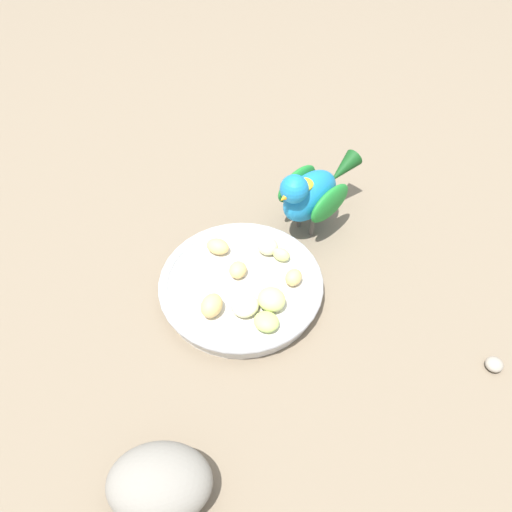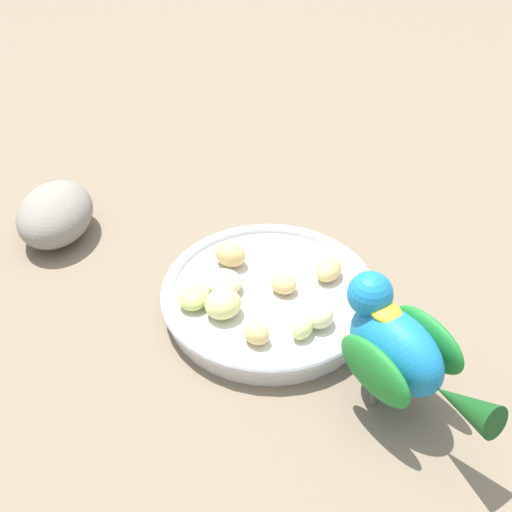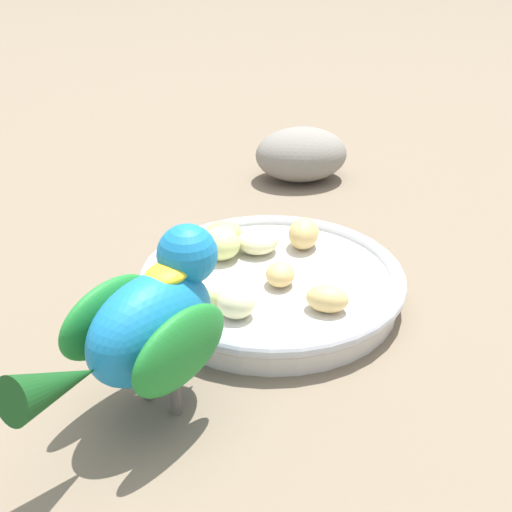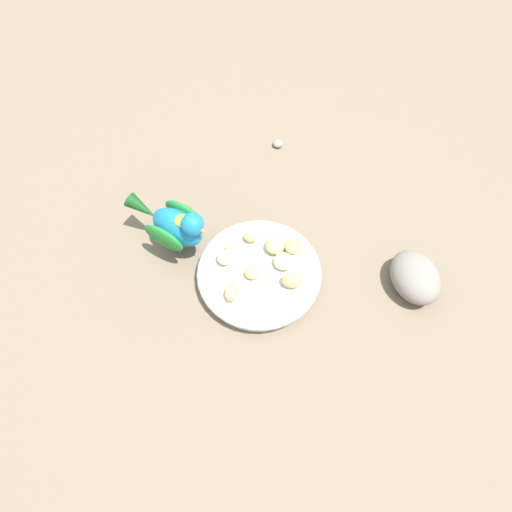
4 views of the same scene
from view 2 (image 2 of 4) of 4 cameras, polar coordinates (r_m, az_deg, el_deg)
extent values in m
plane|color=#756651|center=(0.76, 2.72, -4.87)|extent=(4.00, 4.00, 0.00)
cylinder|color=beige|center=(0.76, 0.92, -3.65)|extent=(0.21, 0.21, 0.02)
torus|color=#B7BABF|center=(0.75, 0.93, -2.99)|extent=(0.23, 0.23, 0.01)
ellipsoid|color=#C6D17A|center=(0.72, -2.63, -3.79)|extent=(0.04, 0.05, 0.03)
ellipsoid|color=tan|center=(0.69, -0.11, -6.06)|extent=(0.03, 0.03, 0.02)
ellipsoid|color=tan|center=(0.75, 2.19, -2.20)|extent=(0.03, 0.03, 0.02)
ellipsoid|color=beige|center=(0.75, -2.54, -2.10)|extent=(0.05, 0.05, 0.02)
ellipsoid|color=tan|center=(0.78, -2.06, 0.15)|extent=(0.04, 0.03, 0.03)
ellipsoid|color=beige|center=(0.71, 5.03, -4.70)|extent=(0.03, 0.03, 0.02)
ellipsoid|color=#C6D17A|center=(0.70, 3.69, -5.74)|extent=(0.02, 0.03, 0.02)
ellipsoid|color=tan|center=(0.77, 5.76, -1.11)|extent=(0.03, 0.03, 0.02)
ellipsoid|color=#B2CC66|center=(0.73, -4.92, -3.35)|extent=(0.04, 0.04, 0.02)
cylinder|color=#59544C|center=(0.68, 9.33, -10.50)|extent=(0.01, 0.01, 0.03)
cylinder|color=#59544C|center=(0.69, 10.93, -9.49)|extent=(0.01, 0.01, 0.03)
ellipsoid|color=#197AB7|center=(0.64, 10.94, -7.25)|extent=(0.12, 0.09, 0.07)
ellipsoid|color=#1E7F2D|center=(0.62, 9.32, -8.92)|extent=(0.08, 0.05, 0.05)
ellipsoid|color=#1E7F2D|center=(0.66, 13.36, -6.41)|extent=(0.08, 0.05, 0.05)
cone|color=#144719|center=(0.61, 16.13, -11.22)|extent=(0.07, 0.05, 0.04)
sphere|color=#197AB7|center=(0.64, 8.97, -2.98)|extent=(0.05, 0.05, 0.04)
cone|color=orange|center=(0.65, 7.79, -2.24)|extent=(0.02, 0.02, 0.01)
ellipsoid|color=yellow|center=(0.63, 10.17, -4.33)|extent=(0.04, 0.04, 0.01)
ellipsoid|color=gray|center=(0.88, -15.55, 3.19)|extent=(0.12, 0.13, 0.06)
camera|label=1|loc=(0.75, -43.62, 34.78)|focal=36.24mm
camera|label=3|loc=(0.66, 50.47, 7.10)|focal=50.04mm
camera|label=4|loc=(0.95, 17.38, 50.99)|focal=31.56mm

